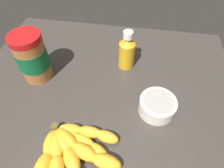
% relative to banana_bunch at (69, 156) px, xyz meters
% --- Properties ---
extents(ground_plane, '(0.89, 0.74, 0.03)m').
position_rel_banana_bunch_xyz_m(ground_plane, '(0.04, 0.24, -0.04)').
color(ground_plane, '#38332D').
extents(banana_bunch, '(0.23, 0.24, 0.04)m').
position_rel_banana_bunch_xyz_m(banana_bunch, '(0.00, 0.00, 0.00)').
color(banana_bunch, gold).
rests_on(banana_bunch, ground_plane).
extents(peanut_butter_jar, '(0.10, 0.10, 0.17)m').
position_rel_banana_bunch_xyz_m(peanut_butter_jar, '(-0.19, 0.26, 0.07)').
color(peanut_butter_jar, '#9E602D').
rests_on(peanut_butter_jar, ground_plane).
extents(honey_bottle, '(0.06, 0.06, 0.15)m').
position_rel_banana_bunch_xyz_m(honey_bottle, '(0.10, 0.36, 0.05)').
color(honey_bottle, gold).
rests_on(honey_bottle, ground_plane).
extents(small_bowl, '(0.11, 0.11, 0.05)m').
position_rel_banana_bunch_xyz_m(small_bowl, '(0.22, 0.18, 0.01)').
color(small_bowl, silver).
rests_on(small_bowl, ground_plane).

